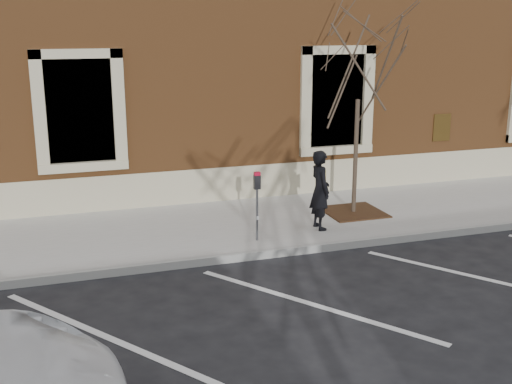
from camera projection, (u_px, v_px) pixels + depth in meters
name	position (u px, v px, depth m)	size (l,w,h in m)	color
ground	(266.00, 257.00, 11.95)	(120.00, 120.00, 0.00)	#28282B
sidewalk_near	(239.00, 226.00, 13.54)	(40.00, 3.50, 0.15)	#BCB7B0
curb_near	(267.00, 254.00, 11.89)	(40.00, 0.12, 0.15)	#9E9E99
parking_stripes	(312.00, 304.00, 9.93)	(28.00, 4.40, 0.01)	silver
building_civic	(177.00, 31.00, 18.03)	(40.00, 8.62, 8.00)	brown
man	(320.00, 190.00, 12.92)	(0.59, 0.39, 1.62)	black
parking_meter	(257.00, 193.00, 12.17)	(0.12, 0.09, 1.35)	#595B60
tree_grate	(353.00, 212.00, 14.20)	(1.25, 1.25, 0.03)	#402C14
sapling	(359.00, 67.00, 13.38)	(2.73, 2.73, 4.55)	#423528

